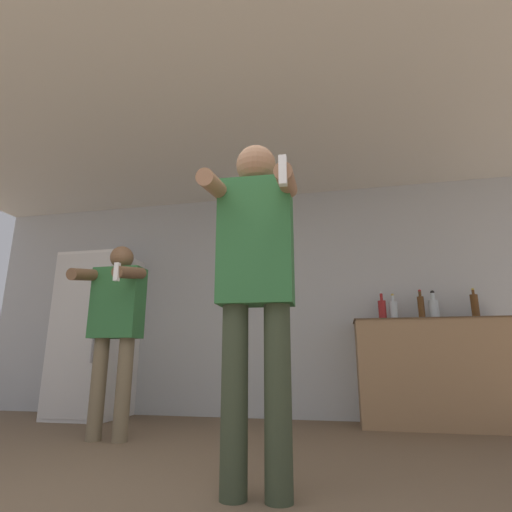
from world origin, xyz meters
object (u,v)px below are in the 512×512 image
(bottle_short_whiskey, at_px, (475,306))
(bottle_dark_rum, at_px, (421,307))
(bottle_clear_vodka, at_px, (434,309))
(bottle_red_label, at_px, (394,310))
(refrigerator, at_px, (96,334))
(person_woman_foreground, at_px, (256,275))
(person_man_side, at_px, (116,318))
(bottle_brown_liquor, at_px, (382,310))

(bottle_short_whiskey, xyz_separation_m, bottle_dark_rum, (-0.50, 0.00, 0.00))
(bottle_dark_rum, bearing_deg, bottle_clear_vodka, -0.00)
(bottle_clear_vodka, relative_size, bottle_dark_rum, 0.96)
(bottle_red_label, bearing_deg, refrigerator, -176.92)
(bottle_red_label, relative_size, person_woman_foreground, 0.16)
(person_man_side, bearing_deg, person_woman_foreground, -36.81)
(refrigerator, xyz_separation_m, person_man_side, (0.89, -1.10, 0.06))
(bottle_dark_rum, xyz_separation_m, person_woman_foreground, (-1.21, -2.33, -0.09))
(person_man_side, bearing_deg, bottle_dark_rum, 25.79)
(refrigerator, bearing_deg, bottle_brown_liquor, 3.19)
(bottle_short_whiskey, relative_size, person_man_side, 0.20)
(bottle_short_whiskey, distance_m, bottle_dark_rum, 0.50)
(bottle_clear_vodka, bearing_deg, bottle_short_whiskey, 0.00)
(bottle_short_whiskey, relative_size, bottle_dark_rum, 0.99)
(bottle_red_label, bearing_deg, bottle_brown_liquor, 180.00)
(bottle_brown_liquor, distance_m, person_man_side, 2.59)
(bottle_clear_vodka, relative_size, person_man_side, 0.19)
(bottle_short_whiskey, relative_size, bottle_red_label, 1.11)
(bottle_brown_liquor, height_order, bottle_clear_vodka, bottle_brown_liquor)
(bottle_clear_vodka, distance_m, bottle_short_whiskey, 0.38)
(person_man_side, bearing_deg, bottle_red_label, 28.28)
(refrigerator, distance_m, bottle_brown_liquor, 3.16)
(bottle_dark_rum, height_order, bottle_red_label, bottle_dark_rum)
(person_man_side, bearing_deg, bottle_brown_liquor, 29.44)
(bottle_red_label, distance_m, person_woman_foreground, 2.52)
(person_woman_foreground, bearing_deg, bottle_red_label, 67.91)
(refrigerator, distance_m, bottle_clear_vodka, 3.66)
(person_woman_foreground, xyz_separation_m, person_man_side, (-1.42, 1.06, -0.09))
(bottle_dark_rum, bearing_deg, bottle_brown_liquor, 180.00)
(refrigerator, height_order, person_woman_foreground, refrigerator)
(refrigerator, distance_m, person_man_side, 1.42)
(bottle_red_label, distance_m, person_man_side, 2.69)
(bottle_clear_vodka, bearing_deg, refrigerator, -177.25)
(refrigerator, height_order, bottle_short_whiskey, refrigerator)
(bottle_short_whiskey, bearing_deg, refrigerator, -177.51)
(refrigerator, distance_m, person_woman_foreground, 3.16)
(bottle_short_whiskey, xyz_separation_m, person_man_side, (-3.13, -1.27, -0.17))
(bottle_short_whiskey, height_order, bottle_dark_rum, bottle_dark_rum)
(bottle_brown_liquor, relative_size, bottle_red_label, 1.09)
(refrigerator, xyz_separation_m, bottle_red_label, (3.26, 0.18, 0.21))
(bottle_short_whiskey, distance_m, person_man_side, 3.38)
(bottle_red_label, relative_size, person_man_side, 0.18)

